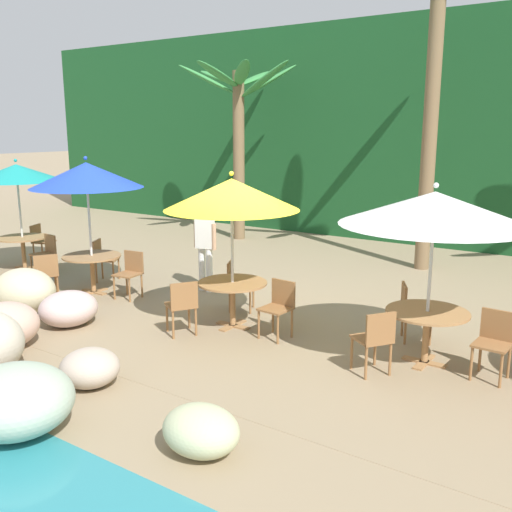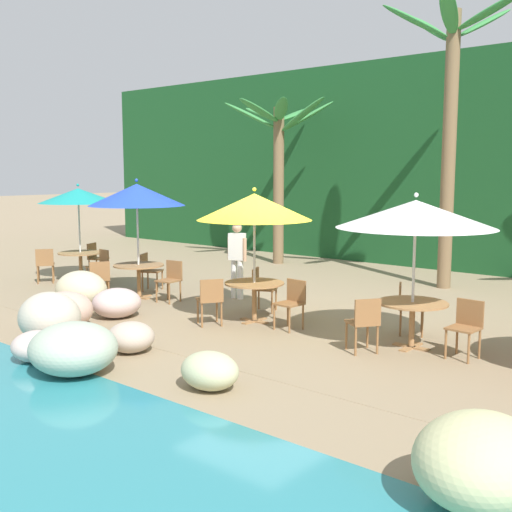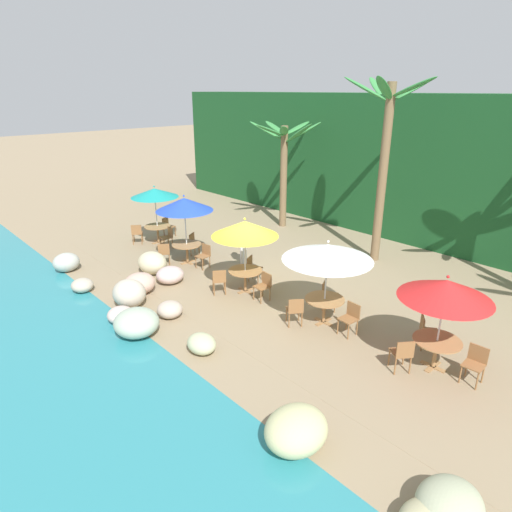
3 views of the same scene
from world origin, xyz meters
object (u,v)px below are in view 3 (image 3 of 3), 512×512
chair_yellow_inland (253,267)px  palm_tree_second (385,146)px  dining_table_teal (158,229)px  umbrella_red (446,289)px  chair_blue_seaward (204,254)px  umbrella_yellow (245,229)px  chair_teal_inland (168,225)px  umbrella_blue (184,204)px  dining_table_blue (187,247)px  chair_red_inland (426,330)px  chair_blue_inland (195,242)px  chair_teal_left (137,232)px  umbrella_teal (155,193)px  chair_red_seaward (475,362)px  dining_table_red (437,345)px  chair_yellow_seaward (264,284)px  chair_white_seaward (350,316)px  palm_tree_nearest (284,153)px  chair_blue_left (164,252)px  chair_white_inland (327,293)px  dining_table_white (324,303)px  chair_yellow_left (219,280)px  umbrella_white (328,252)px  chair_red_left (403,353)px  dining_table_yellow (245,274)px  chair_white_left (295,309)px  chair_teal_seaward (168,236)px  waiter_in_white (243,241)px

chair_yellow_inland → palm_tree_second: size_ratio=0.13×
dining_table_teal → umbrella_red: (12.31, 0.02, 1.41)m
chair_blue_seaward → umbrella_yellow: bearing=-5.6°
chair_teal_inland → umbrella_blue: 3.83m
dining_table_blue → chair_red_inland: (8.96, 1.07, -0.10)m
chair_blue_seaward → chair_blue_inland: same height
umbrella_red → chair_teal_left: bearing=-176.5°
umbrella_teal → chair_red_seaward: (13.16, 0.16, -1.65)m
dining_table_red → palm_tree_second: bearing=134.3°
chair_yellow_seaward → chair_yellow_inland: 1.48m
umbrella_teal → chair_yellow_inland: (5.71, 0.26, -1.65)m
chair_blue_inland → chair_yellow_inland: size_ratio=1.00×
chair_white_seaward → umbrella_red: umbrella_red is taller
umbrella_yellow → dining_table_red: size_ratio=2.25×
chair_blue_seaward → palm_tree_nearest: 6.80m
umbrella_blue → dining_table_blue: bearing=180.0°
umbrella_yellow → palm_tree_second: size_ratio=0.37×
chair_blue_left → chair_white_seaward: (7.61, 1.02, 0.00)m
chair_red_seaward → umbrella_blue: bearing=-176.9°
chair_teal_inland → chair_white_inland: (9.14, -0.24, 0.00)m
chair_blue_inland → dining_table_white: (6.90, -0.49, 0.10)m
chair_white_inland → chair_yellow_left: bearing=-149.4°
palm_tree_second → dining_table_red: bearing=-45.7°
chair_teal_inland → chair_blue_seaward: 4.15m
dining_table_blue → chair_yellow_seaward: 4.23m
umbrella_white → chair_white_inland: 1.81m
chair_yellow_inland → dining_table_white: bearing=-7.6°
chair_white_inland → dining_table_red: chair_white_inland is taller
chair_yellow_inland → chair_red_seaward: same height
chair_yellow_left → umbrella_white: umbrella_white is taller
chair_yellow_inland → umbrella_yellow: bearing=-58.2°
dining_table_red → palm_tree_second: 7.94m
dining_table_red → chair_red_left: size_ratio=1.26×
dining_table_yellow → chair_white_left: 2.66m
chair_teal_seaward → chair_teal_inland: 1.49m
waiter_in_white → chair_teal_left: bearing=-161.5°
dining_table_red → chair_blue_seaward: bearing=-178.4°
chair_white_seaward → chair_red_left: size_ratio=1.00×
chair_teal_left → chair_blue_left: size_ratio=1.00×
chair_yellow_inland → chair_yellow_left: (0.07, -1.49, 0.00)m
palm_tree_second → chair_red_left: bearing=-52.2°
umbrella_teal → chair_blue_seaward: bearing=-3.5°
chair_blue_seaward → chair_red_inland: size_ratio=1.00×
chair_teal_seaward → chair_yellow_seaward: 6.18m
chair_white_left → chair_teal_seaward: bearing=173.3°
chair_teal_inland → dining_table_yellow: 6.69m
chair_white_seaward → dining_table_red: chair_white_seaward is taller
chair_blue_seaward → palm_tree_second: size_ratio=0.13×
umbrella_teal → chair_red_inland: size_ratio=2.83×
chair_yellow_seaward → chair_red_left: bearing=-3.2°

